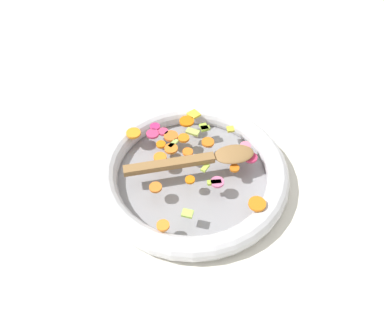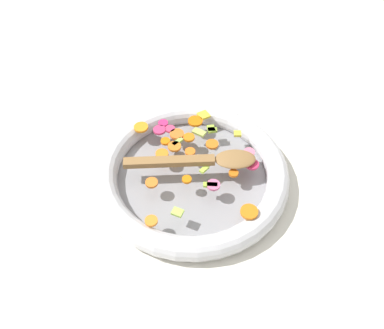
# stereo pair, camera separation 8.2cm
# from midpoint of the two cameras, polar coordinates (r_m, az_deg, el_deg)

# --- Properties ---
(ground_plane) EXTENTS (4.00, 4.00, 0.00)m
(ground_plane) POSITION_cam_midpoint_polar(r_m,az_deg,el_deg) (0.86, -2.73, -2.33)
(ground_plane) COLOR silver
(skillet) EXTENTS (0.43, 0.43, 0.05)m
(skillet) POSITION_cam_midpoint_polar(r_m,az_deg,el_deg) (0.84, -2.79, -1.40)
(skillet) COLOR gray
(skillet) RESTS_ON ground_plane
(chopped_vegetables) EXTENTS (0.35, 0.37, 0.01)m
(chopped_vegetables) POSITION_cam_midpoint_polar(r_m,az_deg,el_deg) (0.84, -3.22, 1.90)
(chopped_vegetables) COLOR orange
(chopped_vegetables) RESTS_ON skillet
(wooden_spoon) EXTENTS (0.19, 0.26, 0.01)m
(wooden_spoon) POSITION_cam_midpoint_polar(r_m,az_deg,el_deg) (0.81, -0.97, 0.73)
(wooden_spoon) COLOR olive
(wooden_spoon) RESTS_ON chopped_vegetables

